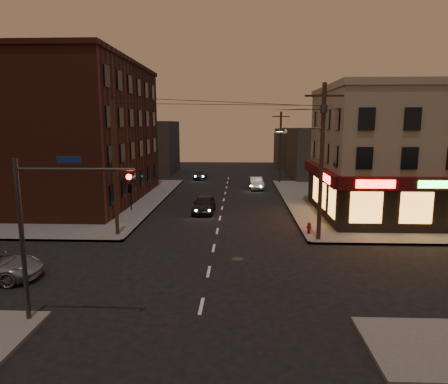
{
  "coord_description": "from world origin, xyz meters",
  "views": [
    {
      "loc": [
        1.58,
        -19.79,
        7.64
      ],
      "look_at": [
        0.56,
        6.05,
        3.2
      ],
      "focal_mm": 32.0,
      "sensor_mm": 36.0,
      "label": 1
    }
  ],
  "objects_px": {
    "sedan_mid": "(256,183)",
    "fire_hydrant": "(309,227)",
    "sedan_far": "(200,175)",
    "sedan_near": "(204,204)"
  },
  "relations": [
    {
      "from": "sedan_mid",
      "to": "fire_hydrant",
      "type": "height_order",
      "value": "sedan_mid"
    },
    {
      "from": "sedan_near",
      "to": "sedan_far",
      "type": "relative_size",
      "value": 1.08
    },
    {
      "from": "sedan_near",
      "to": "sedan_far",
      "type": "bearing_deg",
      "value": 98.68
    },
    {
      "from": "sedan_mid",
      "to": "sedan_far",
      "type": "bearing_deg",
      "value": 128.63
    },
    {
      "from": "sedan_mid",
      "to": "sedan_far",
      "type": "height_order",
      "value": "sedan_mid"
    },
    {
      "from": "sedan_near",
      "to": "fire_hydrant",
      "type": "distance_m",
      "value": 10.54
    },
    {
      "from": "sedan_far",
      "to": "fire_hydrant",
      "type": "xyz_separation_m",
      "value": [
        10.3,
        -28.22,
        -0.01
      ]
    },
    {
      "from": "sedan_mid",
      "to": "sedan_far",
      "type": "distance_m",
      "value": 11.11
    },
    {
      "from": "sedan_far",
      "to": "sedan_mid",
      "type": "bearing_deg",
      "value": -46.88
    },
    {
      "from": "sedan_far",
      "to": "fire_hydrant",
      "type": "bearing_deg",
      "value": -69.01
    }
  ]
}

